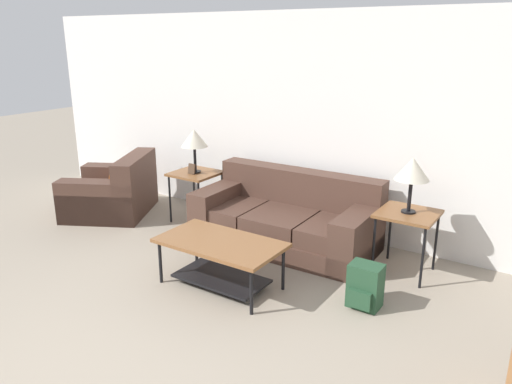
{
  "coord_description": "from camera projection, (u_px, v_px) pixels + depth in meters",
  "views": [
    {
      "loc": [
        2.63,
        -1.63,
        2.32
      ],
      "look_at": [
        -0.04,
        2.39,
        0.8
      ],
      "focal_mm": 35.0,
      "sensor_mm": 36.0,
      "label": 1
    }
  ],
  "objects": [
    {
      "name": "side_table_left",
      "position": [
        196.0,
        177.0,
        6.37
      ],
      "size": [
        0.56,
        0.55,
        0.65
      ],
      "color": "brown",
      "rests_on": "ground_plane"
    },
    {
      "name": "couch",
      "position": [
        286.0,
        220.0,
        5.72
      ],
      "size": [
        2.07,
        1.03,
        0.82
      ],
      "color": "#4C3328",
      "rests_on": "ground_plane"
    },
    {
      "name": "armchair",
      "position": [
        113.0,
        193.0,
        6.74
      ],
      "size": [
        1.4,
        1.43,
        0.8
      ],
      "color": "#4C3328",
      "rests_on": "ground_plane"
    },
    {
      "name": "backpack",
      "position": [
        365.0,
        286.0,
        4.41
      ],
      "size": [
        0.28,
        0.29,
        0.41
      ],
      "color": "#23472D",
      "rests_on": "ground_plane"
    },
    {
      "name": "picture_frame",
      "position": [
        192.0,
        169.0,
        6.26
      ],
      "size": [
        0.1,
        0.04,
        0.13
      ],
      "color": "#4C3828",
      "rests_on": "side_table_left"
    },
    {
      "name": "side_table_right",
      "position": [
        408.0,
        218.0,
        4.93
      ],
      "size": [
        0.56,
        0.55,
        0.65
      ],
      "color": "brown",
      "rests_on": "ground_plane"
    },
    {
      "name": "table_lamp_left",
      "position": [
        194.0,
        139.0,
        6.22
      ],
      "size": [
        0.34,
        0.34,
        0.55
      ],
      "color": "black",
      "rests_on": "side_table_left"
    },
    {
      "name": "coffee_table",
      "position": [
        221.0,
        253.0,
        4.73
      ],
      "size": [
        1.19,
        0.66,
        0.47
      ],
      "color": "brown",
      "rests_on": "ground_plane"
    },
    {
      "name": "table_lamp_right",
      "position": [
        412.0,
        170.0,
        4.78
      ],
      "size": [
        0.34,
        0.34,
        0.55
      ],
      "color": "black",
      "rests_on": "side_table_right"
    },
    {
      "name": "wall_back",
      "position": [
        317.0,
        126.0,
        5.88
      ],
      "size": [
        9.0,
        0.06,
        2.6
      ],
      "color": "white",
      "rests_on": "ground_plane"
    }
  ]
}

